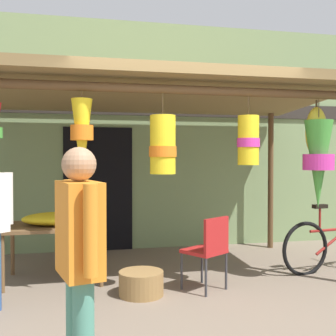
# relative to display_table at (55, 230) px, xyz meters

# --- Properties ---
(ground_plane) EXTENTS (30.00, 30.00, 0.00)m
(ground_plane) POSITION_rel_display_table_xyz_m (1.45, -0.85, -0.62)
(ground_plane) COLOR #756656
(shop_facade) EXTENTS (9.61, 0.29, 3.75)m
(shop_facade) POSITION_rel_display_table_xyz_m (1.44, 1.70, 1.25)
(shop_facade) COLOR #7A9360
(shop_facade) RESTS_ON ground_plane
(market_stall_canopy) EXTENTS (4.83, 2.52, 2.50)m
(market_stall_canopy) POSITION_rel_display_table_xyz_m (1.39, 0.00, 1.56)
(market_stall_canopy) COLOR brown
(market_stall_canopy) RESTS_ON ground_plane
(display_table) EXTENTS (1.19, 0.83, 0.69)m
(display_table) POSITION_rel_display_table_xyz_m (0.00, 0.00, 0.00)
(display_table) COLOR brown
(display_table) RESTS_ON ground_plane
(flower_heap_on_table) EXTENTS (0.80, 0.56, 0.15)m
(flower_heap_on_table) POSITION_rel_display_table_xyz_m (0.03, -0.01, 0.14)
(flower_heap_on_table) COLOR yellow
(flower_heap_on_table) RESTS_ON display_table
(folding_chair) EXTENTS (0.55, 0.55, 0.84)m
(folding_chair) POSITION_rel_display_table_xyz_m (1.73, -0.79, -0.12)
(folding_chair) COLOR #AD1E1E
(folding_chair) RESTS_ON ground_plane
(wicker_basket_by_table) EXTENTS (0.49, 0.49, 0.26)m
(wicker_basket_by_table) POSITION_rel_display_table_xyz_m (0.95, -0.77, -0.49)
(wicker_basket_by_table) COLOR olive
(wicker_basket_by_table) RESTS_ON ground_plane
(parked_bicycle) EXTENTS (1.73, 0.47, 0.92)m
(parked_bicycle) POSITION_rel_display_table_xyz_m (3.65, -0.32, -0.27)
(parked_bicycle) COLOR black
(parked_bicycle) RESTS_ON ground_plane
(customer_foreground) EXTENTS (0.31, 0.58, 1.57)m
(customer_foreground) POSITION_rel_display_table_xyz_m (0.29, -2.64, 0.30)
(customer_foreground) COLOR #4C8E7A
(customer_foreground) RESTS_ON ground_plane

